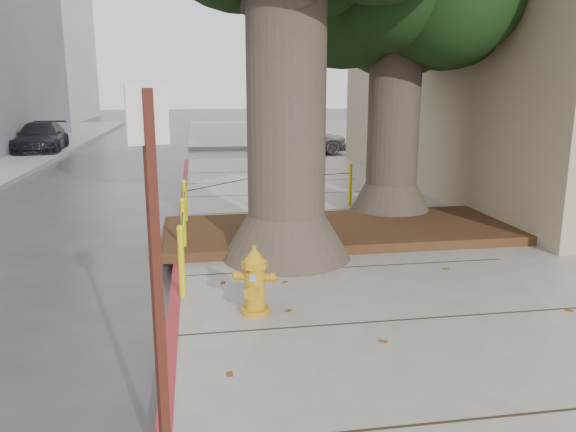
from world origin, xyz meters
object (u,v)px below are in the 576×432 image
object	(u,v)px
fire_hydrant	(255,281)
signpost	(156,268)
car_silver	(300,137)
car_dark	(41,138)
car_red	(428,133)

from	to	relation	value
fire_hydrant	signpost	xyz separation A→B (m)	(-0.91, -2.73, 1.10)
signpost	car_silver	distance (m)	20.82
car_dark	fire_hydrant	bearing A→B (deg)	-74.21
signpost	car_silver	size ratio (longest dim) A/B	0.66
car_dark	signpost	bearing A→B (deg)	-78.71
signpost	car_red	bearing A→B (deg)	39.30
fire_hydrant	car_dark	distance (m)	20.66
fire_hydrant	car_silver	distance (m)	17.93
car_red	fire_hydrant	bearing A→B (deg)	147.49
fire_hydrant	signpost	bearing A→B (deg)	-91.24
fire_hydrant	car_dark	bearing A→B (deg)	127.50
fire_hydrant	car_red	world-z (taller)	car_red
fire_hydrant	car_dark	world-z (taller)	car_dark
car_red	car_dark	bearing A→B (deg)	84.31
car_silver	fire_hydrant	bearing A→B (deg)	169.44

